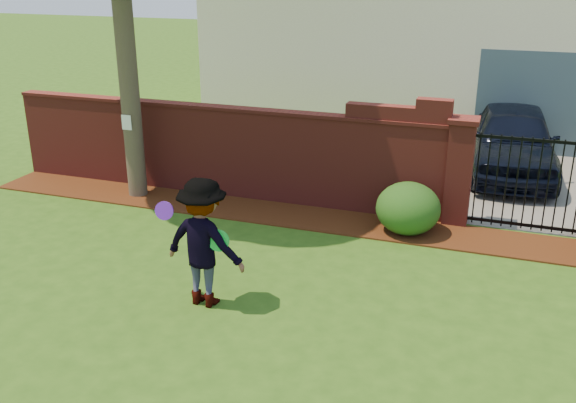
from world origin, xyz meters
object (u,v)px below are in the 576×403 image
(man, at_px, (202,244))
(frisbee_green, at_px, (218,241))
(car, at_px, (514,143))
(frisbee_purple, at_px, (164,211))

(man, xyz_separation_m, frisbee_green, (0.27, -0.05, 0.10))
(car, bearing_deg, frisbee_green, -120.13)
(car, relative_size, frisbee_green, 14.85)
(car, height_order, frisbee_purple, car)
(frisbee_purple, height_order, frisbee_green, frisbee_purple)
(frisbee_purple, xyz_separation_m, frisbee_green, (0.72, 0.07, -0.34))
(man, height_order, frisbee_purple, man)
(car, bearing_deg, frisbee_purple, -124.39)
(car, height_order, frisbee_green, car)
(car, distance_m, man, 7.97)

